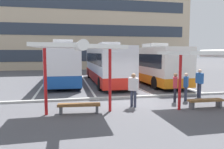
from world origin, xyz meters
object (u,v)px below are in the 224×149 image
at_px(waiting_passenger_1, 133,87).
at_px(waiting_passenger_3, 175,85).
at_px(waiting_shelter_0, 78,48).
at_px(coach_bus_2, 148,64).
at_px(coach_bus_0, 64,64).
at_px(bench_1, 205,101).
at_px(coach_bus_1, 106,65).
at_px(waiting_passenger_2, 199,81).
at_px(waiting_shelter_1, 211,54).
at_px(bench_0, 79,106).
at_px(waiting_passenger_0, 186,85).

distance_m(waiting_passenger_1, waiting_passenger_3, 2.68).
distance_m(waiting_shelter_0, waiting_passenger_1, 3.50).
bearing_deg(coach_bus_2, waiting_shelter_0, -125.56).
relative_size(coach_bus_0, waiting_passenger_3, 6.28).
bearing_deg(waiting_passenger_1, bench_1, -15.24).
relative_size(coach_bus_1, waiting_passenger_1, 6.60).
xyz_separation_m(coach_bus_0, waiting_passenger_3, (6.14, -9.24, -0.82)).
distance_m(waiting_passenger_2, waiting_passenger_3, 2.34).
height_order(coach_bus_2, bench_1, coach_bus_2).
xyz_separation_m(waiting_shelter_1, bench_1, (0.00, 0.29, -2.37)).
height_order(waiting_shelter_0, waiting_passenger_1, waiting_shelter_0).
distance_m(coach_bus_0, bench_0, 10.55).
bearing_deg(waiting_passenger_2, bench_0, -164.18).
bearing_deg(waiting_passenger_0, waiting_shelter_0, -165.11).
xyz_separation_m(coach_bus_2, waiting_shelter_1, (-0.73, -10.23, 1.05)).
xyz_separation_m(waiting_passenger_1, waiting_passenger_2, (4.76, 1.53, 0.01)).
bearing_deg(bench_1, coach_bus_0, 123.05).
height_order(coach_bus_2, waiting_passenger_0, coach_bus_2).
distance_m(coach_bus_0, waiting_passenger_2, 11.75).
relative_size(coach_bus_2, waiting_shelter_0, 2.58).
height_order(coach_bus_0, coach_bus_1, coach_bus_0).
bearing_deg(waiting_passenger_1, bench_0, -167.65).
relative_size(coach_bus_0, coach_bus_2, 0.89).
xyz_separation_m(waiting_shelter_1, waiting_passenger_0, (-0.05, 2.08, -1.79)).
relative_size(coach_bus_0, waiting_shelter_1, 2.05).
relative_size(coach_bus_0, waiting_passenger_1, 5.95).
height_order(waiting_passenger_1, waiting_passenger_3, waiting_passenger_1).
xyz_separation_m(coach_bus_1, bench_0, (-3.01, -9.78, -1.33)).
height_order(waiting_shelter_0, bench_0, waiting_shelter_0).
bearing_deg(waiting_passenger_3, waiting_passenger_2, 23.79).
height_order(waiting_shelter_0, waiting_passenger_0, waiting_shelter_0).
height_order(waiting_shelter_0, bench_1, waiting_shelter_0).
xyz_separation_m(coach_bus_0, waiting_shelter_1, (7.01, -11.06, 0.94)).
bearing_deg(waiting_passenger_3, bench_0, -167.54).
xyz_separation_m(waiting_shelter_1, waiting_passenger_1, (-3.48, 1.24, -1.70)).
xyz_separation_m(waiting_shelter_0, waiting_shelter_1, (6.27, -0.43, -0.26)).
height_order(coach_bus_1, bench_1, coach_bus_1).
bearing_deg(waiting_passenger_3, coach_bus_2, 79.23).
relative_size(bench_0, waiting_passenger_2, 1.12).
distance_m(coach_bus_0, coach_bus_2, 7.79).
distance_m(coach_bus_0, waiting_passenger_3, 11.12).
relative_size(coach_bus_2, waiting_shelter_1, 2.31).
relative_size(coach_bus_0, waiting_shelter_0, 2.30).
bearing_deg(waiting_passenger_3, waiting_passenger_0, 17.53).
xyz_separation_m(bench_0, bench_1, (6.27, -0.34, -0.00)).
bearing_deg(coach_bus_2, waiting_shelter_1, -94.11).
relative_size(coach_bus_1, waiting_passenger_2, 6.54).
xyz_separation_m(waiting_shelter_1, waiting_passenger_2, (1.28, 2.77, -1.69)).
distance_m(waiting_passenger_0, waiting_passenger_1, 3.54).
bearing_deg(coach_bus_0, bench_1, -56.95).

